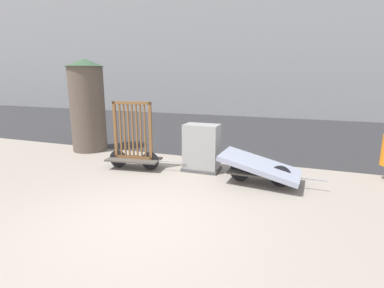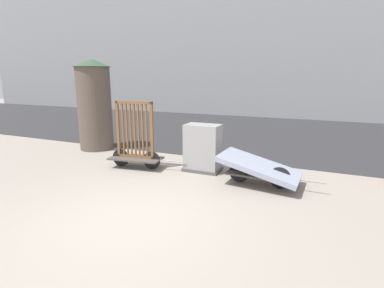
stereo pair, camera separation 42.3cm
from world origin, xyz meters
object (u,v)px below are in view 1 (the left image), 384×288
object	(u,v)px
utility_cabinet	(202,149)
advertising_column	(87,105)
bike_cart_with_bedframe	(134,147)
bike_cart_with_mattress	(260,167)

from	to	relation	value
utility_cabinet	advertising_column	size ratio (longest dim) A/B	0.41
bike_cart_with_bedframe	bike_cart_with_mattress	distance (m)	3.29
utility_cabinet	advertising_column	world-z (taller)	advertising_column
bike_cart_with_mattress	bike_cart_with_bedframe	bearing A→B (deg)	-177.74
bike_cart_with_bedframe	bike_cart_with_mattress	bearing A→B (deg)	-7.37
advertising_column	utility_cabinet	bearing A→B (deg)	-11.23
bike_cart_with_mattress	utility_cabinet	bearing A→B (deg)	165.24
utility_cabinet	advertising_column	xyz separation A→B (m)	(-4.20, 0.83, 0.94)
bike_cart_with_mattress	advertising_column	xyz separation A→B (m)	(-5.76, 1.31, 1.10)
bike_cart_with_mattress	utility_cabinet	distance (m)	1.64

